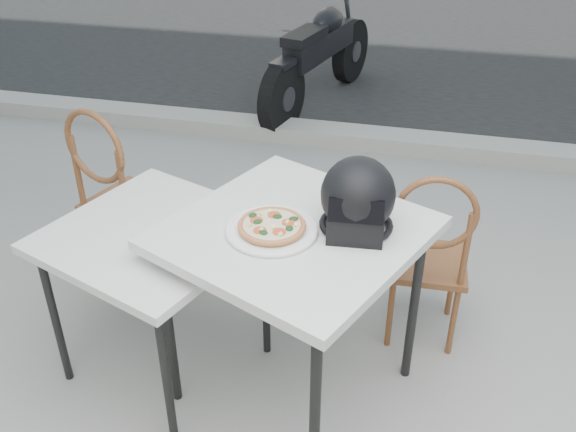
% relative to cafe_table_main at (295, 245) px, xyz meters
% --- Properties ---
extents(street_asphalt, '(30.00, 8.00, 0.00)m').
position_rel_cafe_table_main_xyz_m(street_asphalt, '(0.44, 6.52, -0.76)').
color(street_asphalt, black).
rests_on(street_asphalt, ground).
extents(curb, '(30.00, 0.25, 0.12)m').
position_rel_cafe_table_main_xyz_m(curb, '(0.44, 2.52, -0.70)').
color(curb, gray).
rests_on(curb, ground).
extents(cafe_table_main, '(1.16, 1.16, 0.83)m').
position_rel_cafe_table_main_xyz_m(cafe_table_main, '(0.00, 0.00, 0.00)').
color(cafe_table_main, silver).
rests_on(cafe_table_main, ground).
extents(plate, '(0.39, 0.39, 0.02)m').
position_rel_cafe_table_main_xyz_m(plate, '(-0.08, -0.05, 0.09)').
color(plate, white).
rests_on(plate, cafe_table_main).
extents(pizza, '(0.30, 0.30, 0.03)m').
position_rel_cafe_table_main_xyz_m(pizza, '(-0.08, -0.05, 0.11)').
color(pizza, '#BF7B46').
rests_on(pizza, plate).
extents(helmet, '(0.30, 0.31, 0.29)m').
position_rel_cafe_table_main_xyz_m(helmet, '(0.22, 0.05, 0.20)').
color(helmet, black).
rests_on(helmet, cafe_table_main).
extents(cafe_chair_main, '(0.37, 0.37, 0.93)m').
position_rel_cafe_table_main_xyz_m(cafe_chair_main, '(0.52, 0.44, -0.24)').
color(cafe_chair_main, brown).
rests_on(cafe_chair_main, ground).
extents(cafe_table_side, '(1.00, 1.00, 0.74)m').
position_rel_cafe_table_main_xyz_m(cafe_table_side, '(-0.58, -0.00, -0.09)').
color(cafe_table_side, silver).
rests_on(cafe_table_side, ground).
extents(cafe_chair_side, '(0.50, 0.50, 1.02)m').
position_rel_cafe_table_main_xyz_m(cafe_chair_side, '(-1.05, 0.56, -0.19)').
color(cafe_chair_side, brown).
rests_on(cafe_chair_side, ground).
extents(motorcycle, '(0.67, 1.89, 0.96)m').
position_rel_cafe_table_main_xyz_m(motorcycle, '(-0.52, 3.27, -0.34)').
color(motorcycle, black).
rests_on(motorcycle, street_asphalt).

